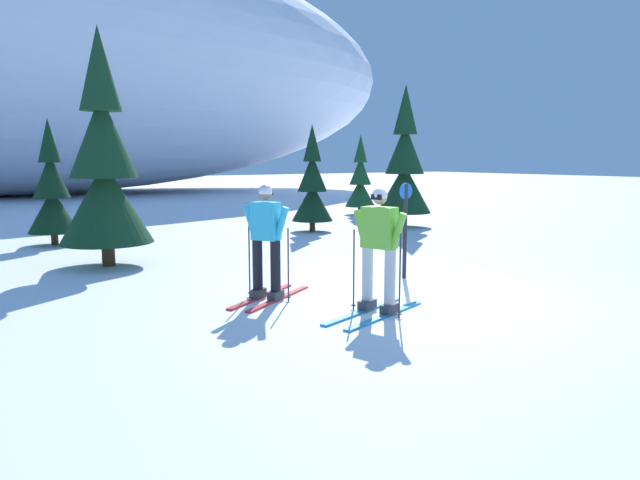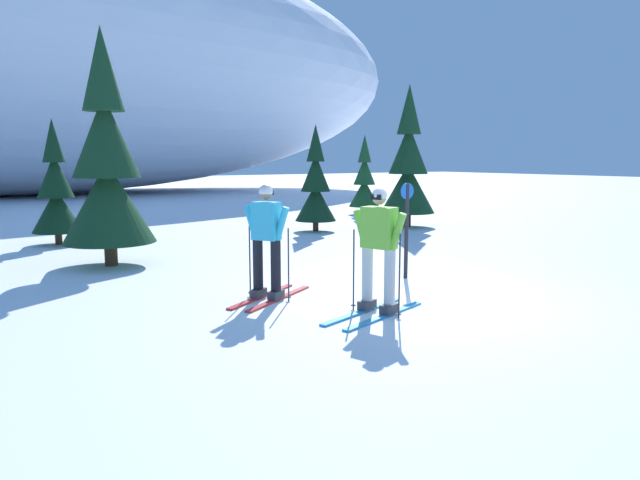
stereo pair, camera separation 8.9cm
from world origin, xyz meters
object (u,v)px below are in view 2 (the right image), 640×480
pine_tree_far_right (364,181)px  pine_tree_center_left (107,168)px  pine_tree_left (56,192)px  pine_tree_right (408,168)px  trail_marker_post (407,225)px  skier_cyan_jacket (267,241)px  pine_tree_center_right (316,187)px  skier_lime_jacket (378,248)px

pine_tree_far_right → pine_tree_center_left: bearing=-151.6°
pine_tree_left → pine_tree_center_left: (0.39, -3.60, 0.63)m
pine_tree_far_right → pine_tree_right: bearing=-108.1°
pine_tree_center_left → pine_tree_far_right: size_ratio=1.54×
pine_tree_far_right → trail_marker_post: size_ratio=1.77×
pine_tree_right → skier_cyan_jacket: bearing=-143.2°
pine_tree_right → trail_marker_post: size_ratio=2.57×
pine_tree_center_right → trail_marker_post: (-2.23, -6.44, -0.34)m
trail_marker_post → pine_tree_center_right: bearing=70.9°
skier_cyan_jacket → pine_tree_far_right: (9.23, 9.81, 0.35)m
pine_tree_right → pine_tree_far_right: bearing=71.9°
pine_tree_right → skier_lime_jacket: bearing=-133.5°
skier_cyan_jacket → pine_tree_right: bearing=36.8°
skier_cyan_jacket → pine_tree_far_right: bearing=46.7°
skier_lime_jacket → pine_tree_center_left: bearing=111.1°
pine_tree_right → pine_tree_center_right: bearing=169.6°
skier_cyan_jacket → pine_tree_center_left: bearing=107.1°
trail_marker_post → skier_cyan_jacket: bearing=-178.5°
skier_cyan_jacket → trail_marker_post: bearing=1.5°
pine_tree_center_right → pine_tree_far_right: 5.37m
pine_tree_right → pine_tree_center_left: bearing=-168.8°
skier_cyan_jacket → skier_lime_jacket: bearing=-59.0°
skier_lime_jacket → pine_tree_far_right: (8.34, 11.30, 0.34)m
pine_tree_far_right → skier_cyan_jacket: bearing=-133.3°
skier_cyan_jacket → pine_tree_right: (7.98, 5.97, 0.91)m
pine_tree_center_left → trail_marker_post: 5.81m
skier_lime_jacket → pine_tree_right: bearing=46.5°
trail_marker_post → pine_tree_far_right: bearing=56.4°
pine_tree_right → pine_tree_far_right: (1.26, 3.84, -0.56)m
skier_lime_jacket → pine_tree_center_left: size_ratio=0.40×
skier_cyan_jacket → pine_tree_center_left: (-1.27, 4.14, 1.02)m
skier_cyan_jacket → trail_marker_post: (2.77, 0.07, 0.05)m
pine_tree_center_right → trail_marker_post: 6.83m
skier_cyan_jacket → pine_tree_left: size_ratio=0.56×
skier_lime_jacket → pine_tree_left: pine_tree_left is taller
skier_lime_jacket → pine_tree_far_right: size_ratio=0.62×
skier_lime_jacket → pine_tree_right: size_ratio=0.43×
pine_tree_center_left → pine_tree_right: (9.25, 1.83, -0.11)m
pine_tree_center_right → pine_tree_far_right: pine_tree_center_right is taller
skier_cyan_jacket → trail_marker_post: 2.77m
skier_cyan_jacket → pine_tree_center_right: pine_tree_center_right is taller
skier_lime_jacket → pine_tree_right: pine_tree_right is taller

